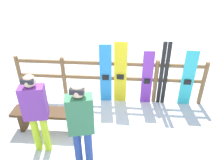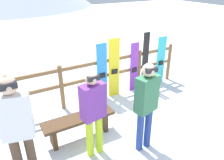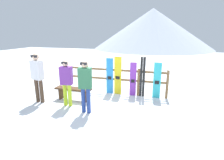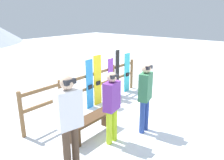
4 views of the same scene
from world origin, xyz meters
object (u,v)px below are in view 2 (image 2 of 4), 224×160
(snowboard_blue, at_px, (102,73))
(snowboard_cyan, at_px, (161,61))
(snowboard_yellow, at_px, (114,69))
(person_purple, at_px, (93,109))
(person_plaid_green, at_px, (146,102))
(snowboard_purple, at_px, (134,67))
(person_white, at_px, (17,126))
(bench, at_px, (79,122))
(ski_pair_black, at_px, (145,61))

(snowboard_blue, bearing_deg, snowboard_cyan, -0.00)
(snowboard_yellow, distance_m, snowboard_cyan, 1.57)
(person_purple, height_order, snowboard_cyan, person_purple)
(person_plaid_green, bearing_deg, person_purple, 159.58)
(snowboard_purple, xyz_separation_m, snowboard_cyan, (0.94, 0.00, 0.02))
(person_white, bearing_deg, bench, 26.41)
(bench, relative_size, snowboard_cyan, 1.00)
(person_purple, distance_m, snowboard_purple, 2.62)
(snowboard_yellow, distance_m, snowboard_purple, 0.64)
(snowboard_purple, bearing_deg, snowboard_cyan, 0.00)
(snowboard_purple, bearing_deg, person_white, -152.27)
(bench, distance_m, snowboard_cyan, 3.23)
(bench, height_order, ski_pair_black, ski_pair_black)
(snowboard_yellow, relative_size, snowboard_cyan, 1.11)
(bench, height_order, snowboard_blue, snowboard_blue)
(snowboard_blue, xyz_separation_m, snowboard_purple, (0.98, -0.00, -0.06))
(ski_pair_black, bearing_deg, person_purple, -144.96)
(bench, bearing_deg, ski_pair_black, 24.72)
(person_purple, distance_m, snowboard_blue, 1.97)
(person_purple, height_order, snowboard_yellow, person_purple)
(snowboard_cyan, bearing_deg, person_white, -157.92)
(snowboard_yellow, bearing_deg, ski_pair_black, 0.19)
(person_plaid_green, height_order, snowboard_purple, person_plaid_green)
(person_white, relative_size, ski_pair_black, 1.13)
(person_plaid_green, height_order, snowboard_blue, person_plaid_green)
(ski_pair_black, bearing_deg, person_plaid_green, -127.63)
(person_white, xyz_separation_m, snowboard_purple, (3.17, 1.67, -0.37))
(bench, xyz_separation_m, person_purple, (0.07, -0.54, 0.59))
(bench, relative_size, snowboard_blue, 0.94)
(person_plaid_green, distance_m, snowboard_yellow, 2.06)
(snowboard_yellow, height_order, snowboard_cyan, snowboard_yellow)
(bench, xyz_separation_m, snowboard_cyan, (3.01, 1.12, 0.35))
(person_white, relative_size, snowboard_cyan, 1.28)
(ski_pair_black, bearing_deg, snowboard_blue, -179.86)
(bench, distance_m, snowboard_purple, 2.38)
(snowboard_cyan, bearing_deg, ski_pair_black, 179.65)
(person_purple, bearing_deg, bench, 97.47)
(person_white, height_order, snowboard_blue, person_white)
(person_white, distance_m, snowboard_purple, 3.60)
(person_purple, height_order, snowboard_purple, person_purple)
(bench, relative_size, person_plaid_green, 0.83)
(bench, relative_size, person_white, 0.78)
(snowboard_yellow, bearing_deg, snowboard_cyan, -0.01)
(snowboard_blue, relative_size, snowboard_purple, 1.09)
(person_plaid_green, xyz_separation_m, snowboard_purple, (1.16, 1.98, -0.32))
(person_plaid_green, height_order, person_white, person_white)
(person_purple, xyz_separation_m, snowboard_blue, (1.03, 1.66, -0.20))
(ski_pair_black, height_order, snowboard_cyan, ski_pair_black)
(ski_pair_black, distance_m, snowboard_cyan, 0.57)
(person_purple, bearing_deg, snowboard_yellow, 50.41)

